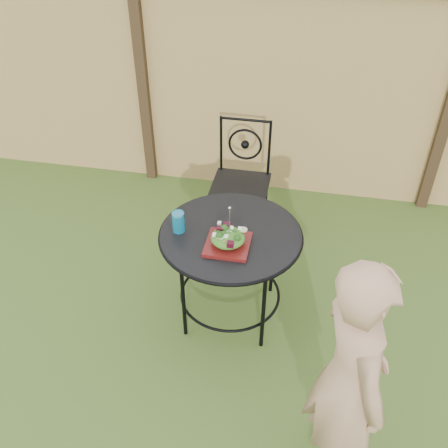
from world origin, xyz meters
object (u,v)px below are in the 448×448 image
(diner, at_px, (349,380))
(salad_plate, at_px, (228,244))
(patio_table, at_px, (231,249))
(patio_chair, at_px, (241,177))

(diner, distance_m, salad_plate, 1.11)
(salad_plate, bearing_deg, diner, -48.86)
(diner, relative_size, salad_plate, 5.36)
(diner, xyz_separation_m, salad_plate, (-0.73, 0.83, 0.01))
(diner, bearing_deg, patio_table, 14.60)
(patio_chair, bearing_deg, patio_table, -84.66)
(diner, height_order, salad_plate, diner)
(patio_chair, distance_m, diner, 2.14)
(patio_table, bearing_deg, salad_plate, -87.76)
(diner, bearing_deg, salad_plate, 18.39)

